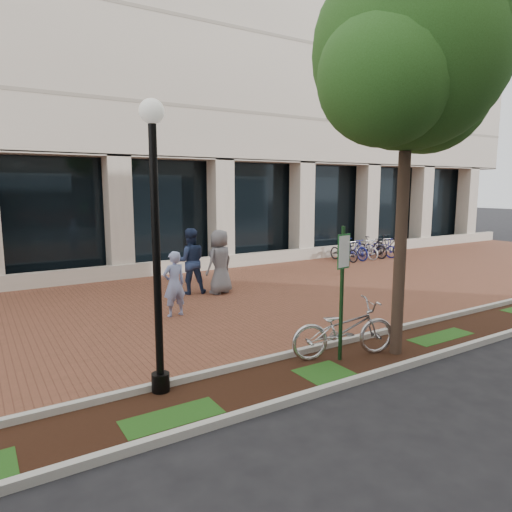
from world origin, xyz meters
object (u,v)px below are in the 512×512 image
locked_bicycle (344,329)px  pedestrian_left (174,284)px  pedestrian_mid (190,261)px  bike_rack_cluster (367,248)px  parking_sign (343,277)px  bollard (342,261)px  pedestrian_right (220,262)px  lamppost (156,233)px  street_tree (410,65)px

locked_bicycle → pedestrian_left: size_ratio=1.27×
pedestrian_mid → bike_rack_cluster: bearing=-152.9°
parking_sign → bollard: parking_sign is taller
parking_sign → bike_rack_cluster: bearing=31.6°
parking_sign → pedestrian_right: size_ratio=1.29×
pedestrian_right → bollard: 5.15m
lamppost → street_tree: 5.30m
street_tree → bollard: bearing=55.0°
pedestrian_mid → bike_rack_cluster: size_ratio=0.56×
parking_sign → pedestrian_right: bearing=73.4°
parking_sign → street_tree: bearing=-22.6°
parking_sign → street_tree: 3.90m
bike_rack_cluster → pedestrian_left: bearing=-166.6°
street_tree → pedestrian_left: (-2.66, 4.60, -4.46)m
street_tree → pedestrian_right: street_tree is taller
pedestrian_right → pedestrian_left: bearing=17.7°
locked_bicycle → bike_rack_cluster: 12.29m
lamppost → bollard: lamppost is taller
bike_rack_cluster → pedestrian_right: bearing=-171.2°
pedestrian_right → bollard: pedestrian_right is taller
pedestrian_left → bollard: pedestrian_left is taller
locked_bicycle → pedestrian_mid: 6.27m
locked_bicycle → pedestrian_mid: bearing=18.9°
lamppost → locked_bicycle: size_ratio=2.14×
bollard → pedestrian_mid: bearing=178.4°
locked_bicycle → pedestrian_right: size_ratio=1.07×
street_tree → bollard: size_ratio=7.15×
parking_sign → street_tree: street_tree is taller
lamppost → street_tree: size_ratio=0.61×
bike_rack_cluster → locked_bicycle: bearing=-145.0°
locked_bicycle → pedestrian_right: (0.44, 5.78, 0.42)m
parking_sign → pedestrian_mid: parking_sign is taller
street_tree → pedestrian_right: (-0.59, 6.15, -4.31)m
lamppost → pedestrian_right: bearing=54.4°
pedestrian_right → street_tree: bearing=76.2°
pedestrian_left → bollard: bearing=-171.3°
parking_sign → pedestrian_left: parking_sign is taller
pedestrian_mid → pedestrian_right: size_ratio=1.02×
street_tree → pedestrian_right: bearing=95.5°
pedestrian_right → bike_rack_cluster: 9.01m
pedestrian_left → pedestrian_right: pedestrian_right is taller
pedestrian_mid → pedestrian_left: bearing=71.7°
street_tree → bollard: street_tree is taller
pedestrian_left → street_tree: bearing=114.2°
pedestrian_right → bollard: size_ratio=1.90×
street_tree → pedestrian_mid: bearing=101.5°
lamppost → pedestrian_left: (1.78, 3.82, -1.67)m
pedestrian_left → parking_sign: bearing=102.7°
pedestrian_right → parking_sign: bearing=64.8°
pedestrian_mid → bollard: (5.87, -0.16, -0.47)m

